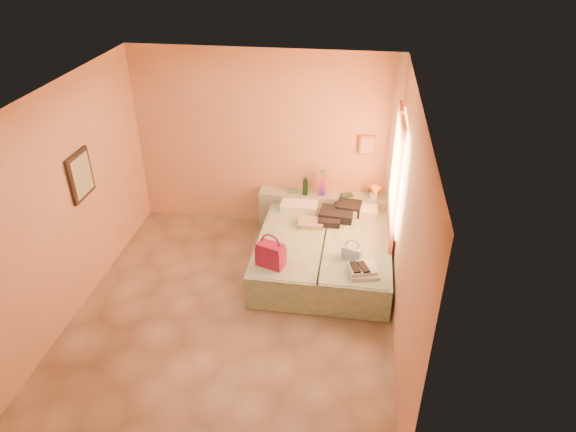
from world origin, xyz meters
name	(u,v)px	position (x,y,z in m)	size (l,w,h in m)	color
ground	(235,310)	(0.00, 0.00, 0.00)	(4.50, 4.50, 0.00)	tan
room_walls	(255,167)	(0.21, 0.57, 1.79)	(4.02, 4.51, 2.81)	tan
headboard_ledge	(325,212)	(0.98, 2.10, 0.33)	(2.05, 0.30, 0.65)	gray
bed_left	(292,252)	(0.60, 1.05, 0.25)	(0.90, 2.00, 0.50)	#B1CDA5
bed_right	(356,257)	(1.50, 1.05, 0.25)	(0.90, 2.00, 0.50)	#B1CDA5
water_bottle	(305,187)	(0.66, 2.04, 0.79)	(0.08, 0.08, 0.28)	#12331A
rainbow_box	(322,183)	(0.92, 2.08, 0.85)	(0.09, 0.09, 0.40)	maroon
small_dish	(294,191)	(0.48, 2.11, 0.67)	(0.13, 0.13, 0.03)	#50936E
green_book	(347,195)	(1.30, 2.09, 0.66)	(0.17, 0.12, 0.03)	#23422B
flower_vase	(374,190)	(1.71, 2.07, 0.79)	(0.22, 0.22, 0.28)	white
magenta_handbag	(271,254)	(0.42, 0.37, 0.67)	(0.35, 0.20, 0.33)	maroon
khaki_garment	(311,223)	(0.82, 1.42, 0.53)	(0.36, 0.29, 0.06)	tan
clothes_pile	(339,213)	(1.22, 1.67, 0.58)	(0.53, 0.53, 0.16)	black
blue_handbag	(352,253)	(1.44, 0.67, 0.58)	(0.25, 0.11, 0.16)	#42609E
towel_stack	(364,271)	(1.60, 0.34, 0.55)	(0.35, 0.30, 0.10)	silver
sandal_pair	(359,267)	(1.54, 0.32, 0.61)	(0.17, 0.23, 0.02)	black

